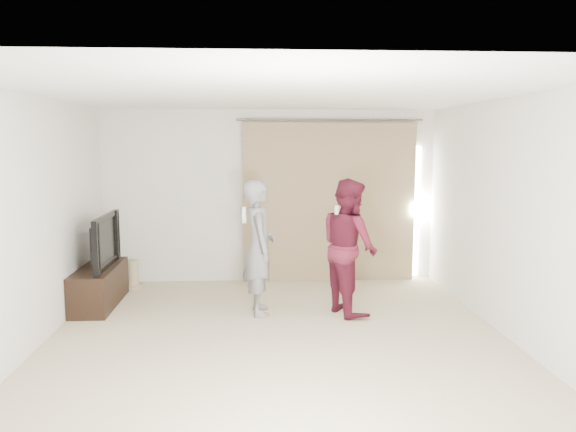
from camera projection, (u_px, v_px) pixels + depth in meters
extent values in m
plane|color=#C5B694|center=(278.00, 343.00, 5.95)|extent=(5.50, 5.50, 0.00)
cube|color=silver|center=(270.00, 196.00, 8.50)|extent=(5.00, 0.04, 2.60)
cube|color=silver|center=(29.00, 224.00, 5.62)|extent=(0.04, 5.50, 2.60)
cube|color=white|center=(46.00, 228.00, 6.03)|extent=(0.02, 0.08, 0.12)
cube|color=white|center=(278.00, 94.00, 5.61)|extent=(5.00, 5.50, 0.01)
cube|color=tan|center=(329.00, 203.00, 8.50)|extent=(2.60, 0.10, 2.40)
cylinder|color=brown|center=(330.00, 120.00, 8.33)|extent=(2.80, 0.03, 0.03)
cube|color=white|center=(416.00, 212.00, 8.64)|extent=(0.08, 0.04, 2.00)
cube|color=black|center=(99.00, 286.00, 7.30)|extent=(0.46, 1.32, 0.51)
imported|color=black|center=(97.00, 241.00, 7.22)|extent=(0.17, 1.19, 0.68)
cylinder|color=tan|center=(133.00, 286.00, 8.20)|extent=(0.31, 0.31, 0.05)
cylinder|color=tan|center=(132.00, 272.00, 8.17)|extent=(0.17, 0.17, 0.36)
imported|color=slate|center=(259.00, 247.00, 6.90)|extent=(0.45, 0.64, 1.66)
cube|color=white|center=(244.00, 213.00, 6.73)|extent=(0.04, 0.04, 0.14)
cube|color=white|center=(244.00, 219.00, 6.96)|extent=(0.05, 0.05, 0.09)
imported|color=#531424|center=(349.00, 246.00, 6.93)|extent=(0.87, 0.98, 1.68)
cube|color=white|center=(336.00, 211.00, 6.76)|extent=(0.04, 0.04, 0.14)
cube|color=white|center=(334.00, 218.00, 7.00)|extent=(0.05, 0.05, 0.09)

